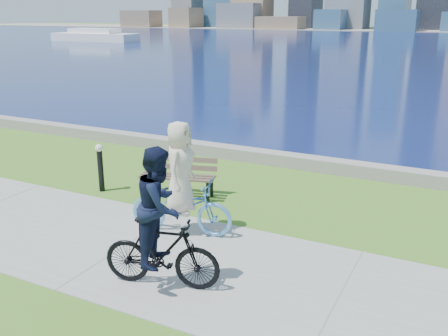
% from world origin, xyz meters
% --- Properties ---
extents(ground, '(320.00, 320.00, 0.00)m').
position_xyz_m(ground, '(0.00, 0.00, 0.00)').
color(ground, '#3C6C1C').
rests_on(ground, ground).
extents(concrete_path, '(80.00, 3.50, 0.02)m').
position_xyz_m(concrete_path, '(0.00, 0.00, 0.01)').
color(concrete_path, gray).
rests_on(concrete_path, ground).
extents(seawall, '(90.00, 0.50, 0.35)m').
position_xyz_m(seawall, '(0.00, 6.20, 0.17)').
color(seawall, gray).
rests_on(seawall, ground).
extents(bay_water, '(320.00, 131.00, 0.01)m').
position_xyz_m(bay_water, '(0.00, 72.00, 0.00)').
color(bay_water, '#0C184E').
rests_on(bay_water, ground).
extents(ferry_near, '(13.92, 3.98, 1.89)m').
position_xyz_m(ferry_near, '(-47.18, 53.82, 0.79)').
color(ferry_near, white).
rests_on(ferry_near, ground).
extents(park_bench, '(1.85, 1.05, 0.91)m').
position_xyz_m(park_bench, '(-0.52, 2.76, 0.55)').
color(park_bench, black).
rests_on(park_bench, ground).
extents(bollard_lamp, '(0.19, 0.19, 1.17)m').
position_xyz_m(bollard_lamp, '(-2.38, 2.19, 0.67)').
color(bollard_lamp, black).
rests_on(bollard_lamp, ground).
extents(cyclist_woman, '(1.10, 2.16, 2.23)m').
position_xyz_m(cyclist_woman, '(0.63, 0.99, 0.85)').
color(cyclist_woman, '#62ABEE').
rests_on(cyclist_woman, ground).
extents(cyclist_man, '(0.99, 1.95, 2.27)m').
position_xyz_m(cyclist_man, '(1.42, -0.87, 0.97)').
color(cyclist_man, black).
rests_on(cyclist_man, ground).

